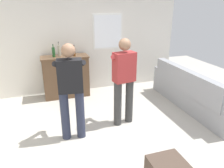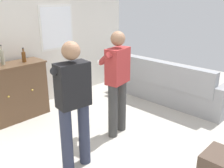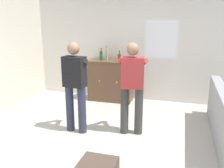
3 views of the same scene
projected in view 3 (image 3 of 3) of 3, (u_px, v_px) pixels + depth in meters
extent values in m
plane|color=#B2ADA3|center=(103.00, 145.00, 4.23)|extent=(10.40, 10.40, 0.00)
cube|color=silver|center=(134.00, 45.00, 6.33)|extent=(5.20, 0.12, 2.80)
cube|color=silver|center=(161.00, 40.00, 6.06)|extent=(0.81, 0.02, 0.91)
cube|color=white|center=(161.00, 40.00, 6.05)|extent=(0.73, 0.03, 0.83)
cube|color=gray|center=(221.00, 104.00, 4.25)|extent=(0.18, 2.25, 0.49)
cube|color=gray|center=(222.00, 102.00, 5.41)|extent=(0.55, 0.18, 0.64)
cube|color=beige|center=(222.00, 93.00, 5.05)|extent=(0.15, 0.40, 0.36)
cube|color=brown|center=(111.00, 81.00, 6.37)|extent=(1.11, 0.44, 1.01)
cube|color=brown|center=(111.00, 61.00, 6.23)|extent=(1.15, 0.48, 0.03)
sphere|color=#B79338|center=(99.00, 81.00, 6.20)|extent=(0.04, 0.04, 0.04)
sphere|color=#B79338|center=(117.00, 82.00, 6.08)|extent=(0.04, 0.04, 0.04)
cylinder|color=#1E4C23|center=(101.00, 56.00, 6.26)|extent=(0.07, 0.07, 0.23)
cylinder|color=#1E4C23|center=(101.00, 50.00, 6.22)|extent=(0.02, 0.02, 0.06)
cylinder|color=#262626|center=(101.00, 48.00, 6.21)|extent=(0.03, 0.03, 0.02)
cylinder|color=gray|center=(107.00, 55.00, 6.27)|extent=(0.06, 0.06, 0.26)
cylinder|color=gray|center=(107.00, 48.00, 6.23)|extent=(0.02, 0.02, 0.07)
cylinder|color=#262626|center=(107.00, 47.00, 6.21)|extent=(0.03, 0.03, 0.02)
cylinder|color=#593314|center=(119.00, 58.00, 6.11)|extent=(0.07, 0.07, 0.18)
cylinder|color=#593314|center=(119.00, 53.00, 6.08)|extent=(0.03, 0.03, 0.06)
cylinder|color=#262626|center=(119.00, 51.00, 6.07)|extent=(0.03, 0.03, 0.02)
cylinder|color=#282D42|center=(70.00, 108.00, 4.69)|extent=(0.15, 0.15, 0.88)
cylinder|color=#282D42|center=(82.00, 110.00, 4.59)|extent=(0.15, 0.15, 0.88)
cube|color=black|center=(74.00, 72.00, 4.46)|extent=(0.42, 0.27, 0.55)
sphere|color=#8C664C|center=(73.00, 48.00, 4.35)|extent=(0.22, 0.22, 0.22)
cylinder|color=black|center=(73.00, 64.00, 4.61)|extent=(0.36, 0.38, 0.29)
cylinder|color=black|center=(84.00, 65.00, 4.52)|extent=(0.29, 0.43, 0.29)
cube|color=white|center=(83.00, 67.00, 4.73)|extent=(0.15, 0.06, 0.04)
cylinder|color=#383838|center=(124.00, 111.00, 4.58)|extent=(0.15, 0.15, 0.88)
cylinder|color=#383838|center=(139.00, 111.00, 4.55)|extent=(0.15, 0.15, 0.88)
cube|color=#9E2D2D|center=(132.00, 73.00, 4.38)|extent=(0.43, 0.29, 0.55)
sphere|color=#8C664C|center=(133.00, 49.00, 4.27)|extent=(0.22, 0.22, 0.22)
cylinder|color=#9E2D2D|center=(126.00, 65.00, 4.51)|extent=(0.27, 0.43, 0.29)
cylinder|color=#9E2D2D|center=(139.00, 65.00, 4.49)|extent=(0.38, 0.37, 0.29)
cube|color=white|center=(133.00, 68.00, 4.68)|extent=(0.15, 0.07, 0.04)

